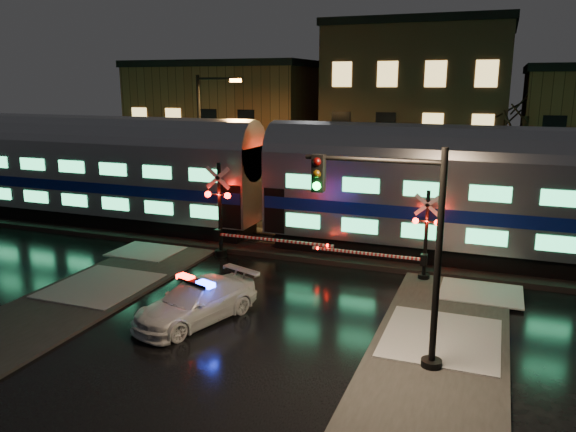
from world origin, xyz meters
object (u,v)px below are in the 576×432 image
at_px(police_car, 196,302).
at_px(traffic_light, 401,253).
at_px(crossing_signal_right, 416,244).
at_px(streetlight, 204,137).
at_px(crossing_signal_left, 226,220).

relative_size(police_car, traffic_light, 0.80).
xyz_separation_m(crossing_signal_right, streetlight, (-13.25, 6.70, 3.24)).
bearing_deg(traffic_light, crossing_signal_left, 140.95).
relative_size(police_car, crossing_signal_right, 0.95).
relative_size(crossing_signal_right, crossing_signal_left, 0.86).
xyz_separation_m(crossing_signal_right, crossing_signal_left, (-8.52, 0.01, 0.27)).
bearing_deg(crossing_signal_left, traffic_light, -38.75).
bearing_deg(crossing_signal_left, streetlight, 125.25).
bearing_deg(crossing_signal_right, traffic_light, -85.63).
bearing_deg(streetlight, traffic_light, -45.35).
height_order(crossing_signal_left, traffic_light, traffic_light).
bearing_deg(traffic_light, police_car, 174.27).
xyz_separation_m(police_car, crossing_signal_left, (-2.20, 6.63, 1.13)).
distance_m(police_car, traffic_light, 7.40).
distance_m(crossing_signal_right, crossing_signal_left, 8.53).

